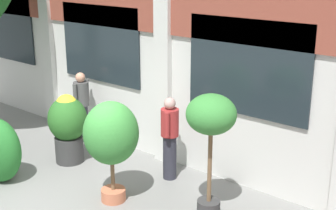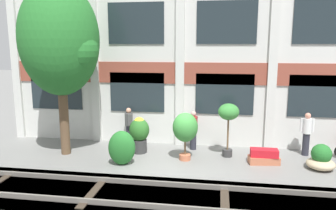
{
  "view_description": "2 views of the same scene",
  "coord_description": "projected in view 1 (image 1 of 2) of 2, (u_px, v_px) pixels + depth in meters",
  "views": [
    {
      "loc": [
        5.86,
        -4.24,
        4.06
      ],
      "look_at": [
        1.0,
        1.6,
        1.67
      ],
      "focal_mm": 50.0,
      "sensor_mm": 36.0,
      "label": 1
    },
    {
      "loc": [
        1.62,
        -10.95,
        4.28
      ],
      "look_at": [
        -0.32,
        1.47,
        1.95
      ],
      "focal_mm": 35.0,
      "sensor_mm": 36.0,
      "label": 2
    }
  ],
  "objects": [
    {
      "name": "resident_by_doorway",
      "position": [
        170.0,
        136.0,
        8.79
      ],
      "size": [
        0.34,
        0.48,
        1.62
      ],
      "rotation": [
        0.0,
        0.0,
        -2.67
      ],
      "color": "#282833",
      "rests_on": "ground"
    },
    {
      "name": "potted_plant_terracotta_small",
      "position": [
        111.0,
        136.0,
        7.85
      ],
      "size": [
        0.94,
        0.94,
        1.8
      ],
      "color": "#B76647",
      "rests_on": "ground"
    },
    {
      "name": "ground_plane",
      "position": [
        62.0,
        209.0,
        7.91
      ],
      "size": [
        80.0,
        80.0,
        0.0
      ],
      "primitive_type": "plane",
      "color": "slate"
    },
    {
      "name": "potted_plant_ribbed_drum",
      "position": [
        68.0,
        124.0,
        9.54
      ],
      "size": [
        0.8,
        0.8,
        1.45
      ],
      "color": "#333333",
      "rests_on": "ground"
    },
    {
      "name": "resident_near_plants",
      "position": [
        82.0,
        105.0,
        10.66
      ],
      "size": [
        0.34,
        0.52,
        1.62
      ],
      "rotation": [
        0.0,
        0.0,
        -2.91
      ],
      "color": "#282833",
      "rests_on": "ground"
    },
    {
      "name": "potted_plant_low_pan",
      "position": [
        211.0,
        124.0,
        7.23
      ],
      "size": [
        0.79,
        0.79,
        2.08
      ],
      "color": "#333333",
      "rests_on": "ground"
    }
  ]
}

